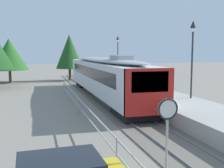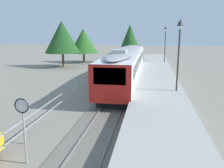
# 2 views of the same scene
# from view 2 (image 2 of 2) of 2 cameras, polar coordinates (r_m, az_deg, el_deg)

# --- Properties ---
(ground_plane) EXTENTS (160.00, 160.00, 0.00)m
(ground_plane) POSITION_cam_2_polar(r_m,az_deg,el_deg) (21.03, -6.26, -2.14)
(ground_plane) COLOR gray
(track_rails) EXTENTS (3.20, 60.00, 0.14)m
(track_rails) POSITION_cam_2_polar(r_m,az_deg,el_deg) (20.43, 1.88, -2.41)
(track_rails) COLOR #6B665B
(track_rails) RESTS_ON ground
(commuter_train) EXTENTS (2.82, 20.84, 3.74)m
(commuter_train) POSITION_cam_2_polar(r_m,az_deg,el_deg) (25.14, 3.49, 5.29)
(commuter_train) COLOR silver
(commuter_train) RESTS_ON track_rails
(station_platform) EXTENTS (3.90, 60.00, 0.90)m
(station_platform) POSITION_cam_2_polar(r_m,az_deg,el_deg) (20.18, 11.07, -1.61)
(station_platform) COLOR #A8A59E
(station_platform) RESTS_ON ground
(platform_lamp_mid_platform) EXTENTS (0.34, 0.34, 5.35)m
(platform_lamp_mid_platform) POSITION_cam_2_polar(r_m,az_deg,el_deg) (18.07, 16.10, 9.92)
(platform_lamp_mid_platform) COLOR #232328
(platform_lamp_mid_platform) RESTS_ON station_platform
(platform_lamp_far_end) EXTENTS (0.34, 0.34, 5.35)m
(platform_lamp_far_end) POSITION_cam_2_polar(r_m,az_deg,el_deg) (35.90, 12.91, 11.10)
(platform_lamp_far_end) COLOR #232328
(platform_lamp_far_end) RESTS_ON station_platform
(speed_limit_sign) EXTENTS (0.61, 0.10, 2.81)m
(speed_limit_sign) POSITION_cam_2_polar(r_m,az_deg,el_deg) (9.85, -20.98, -7.03)
(speed_limit_sign) COLOR #9EA0A5
(speed_limit_sign) RESTS_ON ground
(carpark_fence) EXTENTS (0.06, 36.06, 1.25)m
(carpark_fence) POSITION_cam_2_polar(r_m,az_deg,el_deg) (12.06, -20.82, -9.61)
(carpark_fence) COLOR #9EA0A5
(carpark_fence) RESTS_ON ground
(tree_behind_carpark) EXTENTS (3.94, 3.94, 6.69)m
(tree_behind_carpark) POSITION_cam_2_polar(r_m,az_deg,el_deg) (41.34, 4.39, 10.96)
(tree_behind_carpark) COLOR brown
(tree_behind_carpark) RESTS_ON ground
(tree_behind_station_far) EXTENTS (5.06, 5.06, 5.95)m
(tree_behind_station_far) POSITION_cam_2_polar(r_m,az_deg,el_deg) (42.27, -6.98, 10.41)
(tree_behind_station_far) COLOR brown
(tree_behind_station_far) RESTS_ON ground
(tree_distant_left) EXTENTS (5.32, 5.32, 7.03)m
(tree_distant_left) POSITION_cam_2_polar(r_m,az_deg,el_deg) (36.81, -12.10, 11.18)
(tree_distant_left) COLOR brown
(tree_distant_left) RESTS_ON ground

